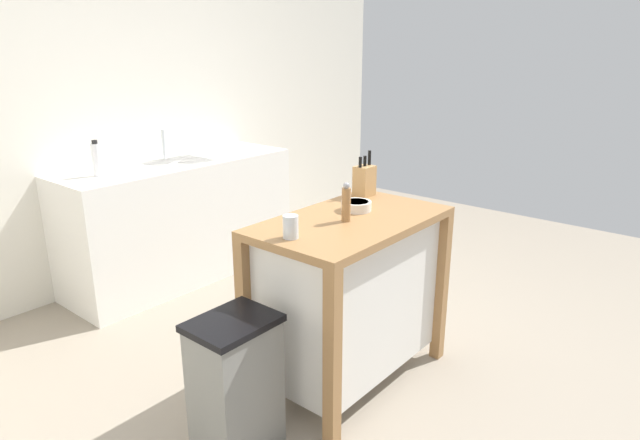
{
  "coord_description": "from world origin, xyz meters",
  "views": [
    {
      "loc": [
        -2.2,
        -1.58,
        1.71
      ],
      "look_at": [
        -0.13,
        0.16,
        0.85
      ],
      "focal_mm": 30.75,
      "sensor_mm": 36.0,
      "label": 1
    }
  ],
  "objects": [
    {
      "name": "pepper_grinder",
      "position": [
        -0.18,
        -0.05,
        0.99
      ],
      "size": [
        0.04,
        0.04,
        0.19
      ],
      "color": "#9E7042",
      "rests_on": "kitchen_island"
    },
    {
      "name": "kitchen_island",
      "position": [
        -0.13,
        -0.04,
        0.5
      ],
      "size": [
        1.03,
        0.6,
        0.9
      ],
      "color": "#9E7042",
      "rests_on": "ground"
    },
    {
      "name": "sink_counter",
      "position": [
        0.16,
        1.77,
        0.45
      ],
      "size": [
        1.77,
        0.6,
        0.9
      ],
      "color": "white",
      "rests_on": "ground"
    },
    {
      "name": "ground_plane",
      "position": [
        0.0,
        0.0,
        0.0
      ],
      "size": [
        6.79,
        6.79,
        0.0
      ],
      "primitive_type": "plane",
      "color": "gray",
      "rests_on": "ground"
    },
    {
      "name": "trash_bin",
      "position": [
        -0.88,
        -0.0,
        0.32
      ],
      "size": [
        0.36,
        0.28,
        0.63
      ],
      "color": "slate",
      "rests_on": "ground"
    },
    {
      "name": "bottle_dish_soap",
      "position": [
        -0.45,
        1.76,
        1.01
      ],
      "size": [
        0.06,
        0.06,
        0.23
      ],
      "color": "white",
      "rests_on": "sink_counter"
    },
    {
      "name": "wall_back",
      "position": [
        0.0,
        2.12,
        1.3
      ],
      "size": [
        5.79,
        0.1,
        2.6
      ],
      "primitive_type": "cube",
      "color": "silver",
      "rests_on": "ground"
    },
    {
      "name": "sink_faucet",
      "position": [
        0.16,
        1.91,
        1.01
      ],
      "size": [
        0.02,
        0.02,
        0.22
      ],
      "color": "#B7BCC1",
      "rests_on": "sink_counter"
    },
    {
      "name": "bowl_stoneware_deep",
      "position": [
        0.0,
        0.02,
        0.92
      ],
      "size": [
        0.16,
        0.16,
        0.05
      ],
      "color": "silver",
      "rests_on": "kitchen_island"
    },
    {
      "name": "knife_block",
      "position": [
        0.27,
        0.16,
        0.99
      ],
      "size": [
        0.11,
        0.09,
        0.25
      ],
      "color": "tan",
      "rests_on": "kitchen_island"
    },
    {
      "name": "drinking_cup",
      "position": [
        -0.53,
        -0.01,
        0.95
      ],
      "size": [
        0.07,
        0.07,
        0.1
      ],
      "color": "silver",
      "rests_on": "kitchen_island"
    }
  ]
}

